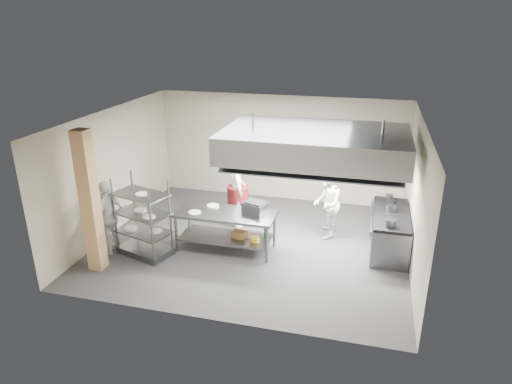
% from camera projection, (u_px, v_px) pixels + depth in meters
% --- Properties ---
extents(floor, '(7.00, 7.00, 0.00)m').
position_uv_depth(floor, '(253.00, 243.00, 10.76)').
color(floor, '#2C2C2E').
rests_on(floor, ground).
extents(ceiling, '(7.00, 7.00, 0.00)m').
position_uv_depth(ceiling, '(253.00, 117.00, 9.68)').
color(ceiling, silver).
rests_on(ceiling, wall_back).
extents(wall_back, '(7.00, 0.00, 7.00)m').
position_uv_depth(wall_back, '(280.00, 148.00, 12.93)').
color(wall_back, tan).
rests_on(wall_back, ground).
extents(wall_left, '(0.00, 6.00, 6.00)m').
position_uv_depth(wall_left, '(114.00, 171.00, 11.04)').
color(wall_left, tan).
rests_on(wall_left, ground).
extents(wall_right, '(0.00, 6.00, 6.00)m').
position_uv_depth(wall_right, '(417.00, 198.00, 9.40)').
color(wall_right, tan).
rests_on(wall_right, ground).
extents(column, '(0.30, 0.30, 3.00)m').
position_uv_depth(column, '(90.00, 202.00, 9.19)').
color(column, tan).
rests_on(column, floor).
extents(exhaust_hood, '(4.00, 2.50, 0.60)m').
position_uv_depth(exhaust_hood, '(315.00, 144.00, 9.96)').
color(exhaust_hood, slate).
rests_on(exhaust_hood, ceiling).
extents(hood_strip_a, '(1.60, 0.12, 0.04)m').
position_uv_depth(hood_strip_a, '(275.00, 155.00, 10.28)').
color(hood_strip_a, white).
rests_on(hood_strip_a, exhaust_hood).
extents(hood_strip_b, '(1.60, 0.12, 0.04)m').
position_uv_depth(hood_strip_b, '(356.00, 161.00, 9.86)').
color(hood_strip_b, white).
rests_on(hood_strip_b, exhaust_hood).
extents(wall_shelf, '(1.50, 0.28, 0.04)m').
position_uv_depth(wall_shelf, '(344.00, 154.00, 12.37)').
color(wall_shelf, slate).
rests_on(wall_shelf, wall_back).
extents(island, '(2.25, 0.95, 0.91)m').
position_uv_depth(island, '(226.00, 231.00, 10.35)').
color(island, gray).
rests_on(island, floor).
extents(island_worktop, '(2.25, 0.95, 0.06)m').
position_uv_depth(island_worktop, '(225.00, 214.00, 10.19)').
color(island_worktop, slate).
rests_on(island_worktop, island).
extents(island_undershelf, '(2.07, 0.85, 0.04)m').
position_uv_depth(island_undershelf, '(226.00, 237.00, 10.40)').
color(island_undershelf, slate).
rests_on(island_undershelf, island).
extents(pass_rack, '(1.33, 1.00, 1.77)m').
position_uv_depth(pass_rack, '(143.00, 217.00, 9.99)').
color(pass_rack, gray).
rests_on(pass_rack, floor).
extents(cooking_range, '(0.80, 2.00, 0.84)m').
position_uv_depth(cooking_range, '(390.00, 232.00, 10.34)').
color(cooking_range, slate).
rests_on(cooking_range, floor).
extents(range_top, '(0.78, 1.96, 0.06)m').
position_uv_depth(range_top, '(392.00, 214.00, 10.18)').
color(range_top, black).
rests_on(range_top, cooking_range).
extents(chef_head, '(0.72, 0.83, 1.91)m').
position_uv_depth(chef_head, '(236.00, 190.00, 11.39)').
color(chef_head, silver).
rests_on(chef_head, floor).
extents(chef_line, '(0.70, 0.87, 1.70)m').
position_uv_depth(chef_line, '(327.00, 204.00, 10.81)').
color(chef_line, silver).
rests_on(chef_line, floor).
extents(chef_plating, '(0.49, 1.02, 1.69)m').
position_uv_depth(chef_plating, '(109.00, 217.00, 10.09)').
color(chef_plating, silver).
rests_on(chef_plating, floor).
extents(griddle, '(0.60, 0.53, 0.24)m').
position_uv_depth(griddle, '(255.00, 208.00, 10.13)').
color(griddle, slate).
rests_on(griddle, island_worktop).
extents(wicker_basket, '(0.35, 0.27, 0.14)m').
position_uv_depth(wicker_basket, '(239.00, 234.00, 10.32)').
color(wicker_basket, olive).
rests_on(wicker_basket, island_undershelf).
extents(stockpot, '(0.22, 0.22, 0.15)m').
position_uv_depth(stockpot, '(391.00, 208.00, 10.25)').
color(stockpot, gray).
rests_on(stockpot, range_top).
extents(plate_stack, '(0.28, 0.28, 0.05)m').
position_uv_depth(plate_stack, '(144.00, 230.00, 10.10)').
color(plate_stack, white).
rests_on(plate_stack, pass_rack).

